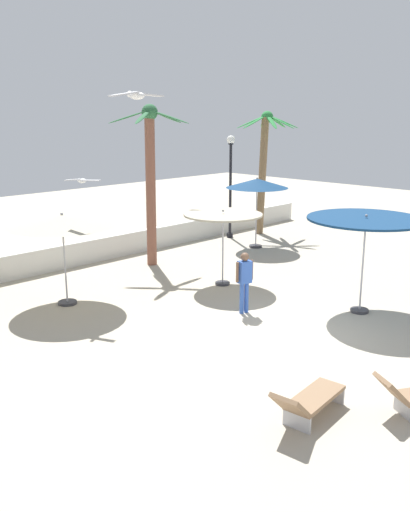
{
  "coord_description": "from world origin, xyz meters",
  "views": [
    {
      "loc": [
        -11.02,
        -7.54,
        5.39
      ],
      "look_at": [
        0.0,
        3.34,
        1.4
      ],
      "focal_mm": 38.73,
      "sensor_mm": 36.0,
      "label": 1
    }
  ],
  "objects_px": {
    "lounge_chair_0": "(309,400)",
    "guest_0": "(244,277)",
    "patio_umbrella_0": "(257,184)",
    "patio_umbrella_2": "(223,218)",
    "patio_umbrella_1": "(366,223)",
    "palm_tree_1": "(264,158)",
    "lamp_post_0": "(231,177)",
    "seagull_1": "(136,95)",
    "seagull_0": "(82,180)",
    "patio_umbrella_3": "(62,221)",
    "palm_tree_3": "(151,170)"
  },
  "relations": [
    {
      "from": "patio_umbrella_0",
      "to": "patio_umbrella_2",
      "type": "distance_m",
      "value": 5.45
    },
    {
      "from": "patio_umbrella_1",
      "to": "palm_tree_1",
      "type": "relative_size",
      "value": 0.57
    },
    {
      "from": "patio_umbrella_1",
      "to": "lamp_post_0",
      "type": "xyz_separation_m",
      "value": [
        4.62,
        9.09,
        0.17
      ]
    },
    {
      "from": "patio_umbrella_2",
      "to": "lamp_post_0",
      "type": "relative_size",
      "value": 0.56
    },
    {
      "from": "guest_0",
      "to": "palm_tree_1",
      "type": "bearing_deg",
      "value": 36.25
    },
    {
      "from": "palm_tree_1",
      "to": "seagull_1",
      "type": "height_order",
      "value": "seagull_1"
    },
    {
      "from": "patio_umbrella_0",
      "to": "lounge_chair_0",
      "type": "bearing_deg",
      "value": -136.43
    },
    {
      "from": "lounge_chair_0",
      "to": "patio_umbrella_1",
      "type": "bearing_deg",
      "value": 20.98
    },
    {
      "from": "patio_umbrella_0",
      "to": "seagull_1",
      "type": "bearing_deg",
      "value": -148.97
    },
    {
      "from": "palm_tree_1",
      "to": "lounge_chair_0",
      "type": "height_order",
      "value": "palm_tree_1"
    },
    {
      "from": "patio_umbrella_0",
      "to": "seagull_1",
      "type": "height_order",
      "value": "seagull_1"
    },
    {
      "from": "patio_umbrella_0",
      "to": "seagull_0",
      "type": "xyz_separation_m",
      "value": [
        -9.26,
        -1.58,
        1.04
      ]
    },
    {
      "from": "patio_umbrella_0",
      "to": "lounge_chair_0",
      "type": "height_order",
      "value": "patio_umbrella_0"
    },
    {
      "from": "seagull_0",
      "to": "seagull_1",
      "type": "distance_m",
      "value": 6.29
    },
    {
      "from": "patio_umbrella_0",
      "to": "patio_umbrella_2",
      "type": "relative_size",
      "value": 1.16
    },
    {
      "from": "patio_umbrella_2",
      "to": "lounge_chair_0",
      "type": "relative_size",
      "value": 1.3
    },
    {
      "from": "lounge_chair_0",
      "to": "palm_tree_3",
      "type": "bearing_deg",
      "value": 64.14
    },
    {
      "from": "guest_0",
      "to": "seagull_1",
      "type": "height_order",
      "value": "seagull_1"
    },
    {
      "from": "lounge_chair_0",
      "to": "guest_0",
      "type": "distance_m",
      "value": 5.67
    },
    {
      "from": "patio_umbrella_0",
      "to": "patio_umbrella_2",
      "type": "height_order",
      "value": "patio_umbrella_0"
    },
    {
      "from": "patio_umbrella_0",
      "to": "patio_umbrella_3",
      "type": "bearing_deg",
      "value": -176.23
    },
    {
      "from": "patio_umbrella_1",
      "to": "seagull_0",
      "type": "distance_m",
      "value": 7.69
    },
    {
      "from": "patio_umbrella_1",
      "to": "palm_tree_1",
      "type": "bearing_deg",
      "value": 53.51
    },
    {
      "from": "palm_tree_1",
      "to": "guest_0",
      "type": "xyz_separation_m",
      "value": [
        -8.77,
        -6.43,
        -2.41
      ]
    },
    {
      "from": "patio_umbrella_1",
      "to": "seagull_0",
      "type": "relative_size",
      "value": 3.06
    },
    {
      "from": "lounge_chair_0",
      "to": "seagull_0",
      "type": "distance_m",
      "value": 8.36
    },
    {
      "from": "patio_umbrella_1",
      "to": "guest_0",
      "type": "xyz_separation_m",
      "value": [
        -2.34,
        2.26,
        -1.49
      ]
    },
    {
      "from": "palm_tree_3",
      "to": "seagull_1",
      "type": "height_order",
      "value": "seagull_1"
    },
    {
      "from": "patio_umbrella_0",
      "to": "seagull_1",
      "type": "xyz_separation_m",
      "value": [
        -11.69,
        -7.03,
        3.04
      ]
    },
    {
      "from": "lounge_chair_0",
      "to": "guest_0",
      "type": "relative_size",
      "value": 1.11
    },
    {
      "from": "lounge_chair_0",
      "to": "guest_0",
      "type": "bearing_deg",
      "value": 52.6
    },
    {
      "from": "seagull_0",
      "to": "patio_umbrella_2",
      "type": "bearing_deg",
      "value": -12.29
    },
    {
      "from": "palm_tree_1",
      "to": "palm_tree_3",
      "type": "xyz_separation_m",
      "value": [
        -7.23,
        -0.66,
        0.01
      ]
    },
    {
      "from": "patio_umbrella_1",
      "to": "palm_tree_1",
      "type": "distance_m",
      "value": 10.85
    },
    {
      "from": "lounge_chair_0",
      "to": "guest_0",
      "type": "height_order",
      "value": "guest_0"
    },
    {
      "from": "patio_umbrella_0",
      "to": "lamp_post_0",
      "type": "relative_size",
      "value": 0.65
    },
    {
      "from": "patio_umbrella_2",
      "to": "lamp_post_0",
      "type": "distance_m",
      "value": 7.14
    },
    {
      "from": "palm_tree_1",
      "to": "patio_umbrella_3",
      "type": "bearing_deg",
      "value": -169.16
    },
    {
      "from": "palm_tree_1",
      "to": "seagull_1",
      "type": "relative_size",
      "value": 4.99
    },
    {
      "from": "palm_tree_1",
      "to": "lounge_chair_0",
      "type": "distance_m",
      "value": 16.65
    },
    {
      "from": "patio_umbrella_2",
      "to": "lounge_chair_0",
      "type": "xyz_separation_m",
      "value": [
        -4.94,
        -6.7,
        -1.8
      ]
    },
    {
      "from": "patio_umbrella_0",
      "to": "seagull_0",
      "type": "distance_m",
      "value": 9.46
    },
    {
      "from": "patio_umbrella_3",
      "to": "palm_tree_1",
      "type": "bearing_deg",
      "value": 10.84
    },
    {
      "from": "patio_umbrella_3",
      "to": "seagull_1",
      "type": "xyz_separation_m",
      "value": [
        -2.32,
        -6.42,
        3.21
      ]
    },
    {
      "from": "guest_0",
      "to": "patio_umbrella_2",
      "type": "bearing_deg",
      "value": 55.67
    },
    {
      "from": "patio_umbrella_0",
      "to": "patio_umbrella_2",
      "type": "xyz_separation_m",
      "value": [
        -4.79,
        -2.56,
        -0.45
      ]
    },
    {
      "from": "lamp_post_0",
      "to": "seagull_0",
      "type": "xyz_separation_m",
      "value": [
        -9.91,
        -3.62,
        0.96
      ]
    },
    {
      "from": "palm_tree_1",
      "to": "seagull_0",
      "type": "bearing_deg",
      "value": -164.59
    },
    {
      "from": "lounge_chair_0",
      "to": "patio_umbrella_0",
      "type": "bearing_deg",
      "value": 43.57
    },
    {
      "from": "patio_umbrella_3",
      "to": "palm_tree_1",
      "type": "relative_size",
      "value": 0.56
    }
  ]
}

